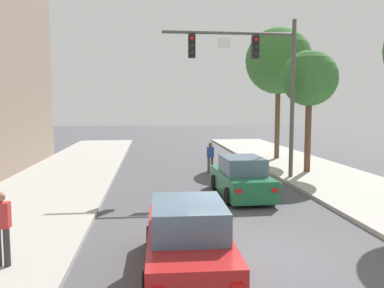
# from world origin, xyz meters

# --- Properties ---
(ground_plane) EXTENTS (120.00, 120.00, 0.00)m
(ground_plane) POSITION_xyz_m (0.00, 0.00, 0.00)
(ground_plane) COLOR #4C4C51
(traffic_signal_mast) EXTENTS (6.34, 0.38, 7.50)m
(traffic_signal_mast) POSITION_xyz_m (2.82, 9.19, 5.33)
(traffic_signal_mast) COLOR #514C47
(traffic_signal_mast) RESTS_ON sidewalk_right
(car_lead_green) EXTENTS (1.92, 4.28, 1.60)m
(car_lead_green) POSITION_xyz_m (1.37, 6.03, 0.72)
(car_lead_green) COLOR #1E663D
(car_lead_green) RESTS_ON ground
(car_following_red) EXTENTS (1.90, 4.27, 1.60)m
(car_following_red) POSITION_xyz_m (-1.44, -0.84, 0.72)
(car_following_red) COLOR #B21E1E
(car_following_red) RESTS_ON ground
(pedestrian_sidewalk_left_walker) EXTENTS (0.36, 0.22, 1.64)m
(pedestrian_sidewalk_left_walker) POSITION_xyz_m (-5.41, -0.35, 1.06)
(pedestrian_sidewalk_left_walker) COLOR #333338
(pedestrian_sidewalk_left_walker) RESTS_ON sidewalk_left
(pedestrian_crossing_road) EXTENTS (0.36, 0.22, 1.64)m
(pedestrian_crossing_road) POSITION_xyz_m (0.96, 11.35, 0.91)
(pedestrian_crossing_road) COLOR brown
(pedestrian_crossing_road) RESTS_ON ground
(street_tree_second) EXTENTS (2.87, 2.87, 6.29)m
(street_tree_second) POSITION_xyz_m (5.97, 10.48, 4.96)
(street_tree_second) COLOR brown
(street_tree_second) RESTS_ON sidewalk_right
(street_tree_third) EXTENTS (4.25, 4.25, 8.44)m
(street_tree_third) POSITION_xyz_m (6.06, 15.66, 6.44)
(street_tree_third) COLOR brown
(street_tree_third) RESTS_ON sidewalk_right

